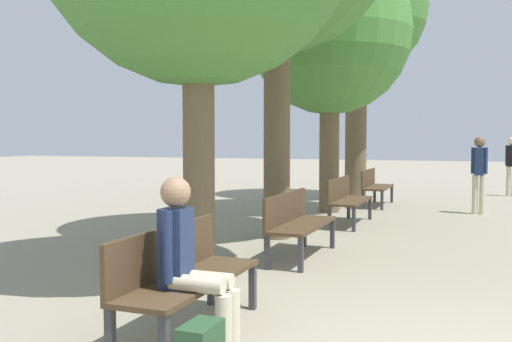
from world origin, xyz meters
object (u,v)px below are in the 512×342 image
at_px(bench_row_3, 374,184).
at_px(tree_row_2, 330,35).
at_px(bench_row_1, 296,220).
at_px(tree_row_3, 357,12).
at_px(bench_row_2, 346,197).
at_px(pedestrian_mid, 512,162).
at_px(person_seated, 190,258).
at_px(pedestrian_near, 479,170).
at_px(bench_row_0, 181,271).

height_order(bench_row_3, tree_row_2, tree_row_2).
bearing_deg(bench_row_1, tree_row_3, 95.34).
xyz_separation_m(bench_row_2, pedestrian_mid, (3.17, 6.81, 0.43)).
height_order(bench_row_2, tree_row_3, tree_row_3).
relative_size(bench_row_1, tree_row_3, 0.25).
xyz_separation_m(bench_row_2, tree_row_2, (-0.73, 1.67, 3.30)).
distance_m(bench_row_2, tree_row_2, 3.77).
bearing_deg(bench_row_1, person_seated, -86.10).
distance_m(tree_row_2, pedestrian_mid, 7.06).
height_order(tree_row_3, pedestrian_mid, tree_row_3).
height_order(bench_row_2, pedestrian_near, pedestrian_near).
bearing_deg(bench_row_3, pedestrian_near, -17.97).
distance_m(bench_row_2, person_seated, 6.66).
height_order(tree_row_2, person_seated, tree_row_2).
distance_m(bench_row_2, pedestrian_mid, 7.53).
bearing_deg(person_seated, bench_row_2, 92.04).
bearing_deg(person_seated, pedestrian_near, 77.18).
xyz_separation_m(tree_row_3, pedestrian_mid, (3.90, 2.20, -3.96)).
height_order(bench_row_1, bench_row_2, same).
xyz_separation_m(bench_row_1, tree_row_2, (-0.73, 4.85, 3.30)).
bearing_deg(bench_row_3, bench_row_1, -90.00).
bearing_deg(pedestrian_mid, pedestrian_near, -101.24).
bearing_deg(pedestrian_near, tree_row_3, 144.30).
bearing_deg(bench_row_3, tree_row_2, -115.78).
xyz_separation_m(bench_row_0, bench_row_2, (0.00, 6.35, 0.00)).
relative_size(bench_row_2, pedestrian_mid, 1.04).
bearing_deg(pedestrian_near, tree_row_2, -165.93).
xyz_separation_m(bench_row_0, pedestrian_mid, (3.17, 13.16, 0.43)).
height_order(bench_row_0, pedestrian_mid, pedestrian_mid).
bearing_deg(pedestrian_mid, bench_row_0, -103.56).
height_order(bench_row_0, bench_row_2, same).
xyz_separation_m(bench_row_1, person_seated, (0.24, -3.48, 0.18)).
distance_m(tree_row_3, pedestrian_near, 5.45).
relative_size(bench_row_2, person_seated, 1.31).
bearing_deg(person_seated, tree_row_3, 94.90).
bearing_deg(person_seated, bench_row_0, 128.39).
relative_size(tree_row_3, pedestrian_near, 4.16).
bearing_deg(pedestrian_near, bench_row_3, 162.03).
xyz_separation_m(bench_row_1, bench_row_2, (0.00, 3.18, 0.00)).
bearing_deg(bench_row_1, tree_row_2, 98.55).
distance_m(bench_row_0, pedestrian_near, 9.09).
distance_m(bench_row_2, bench_row_3, 3.18).
relative_size(person_seated, pedestrian_near, 0.79).
bearing_deg(bench_row_0, pedestrian_mid, 76.44).
xyz_separation_m(person_seated, pedestrian_near, (2.07, 9.08, 0.24)).
height_order(bench_row_1, bench_row_3, same).
bearing_deg(tree_row_2, bench_row_3, 64.22).
relative_size(bench_row_3, tree_row_2, 0.31).
relative_size(bench_row_0, person_seated, 1.31).
relative_size(tree_row_3, person_seated, 5.24).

